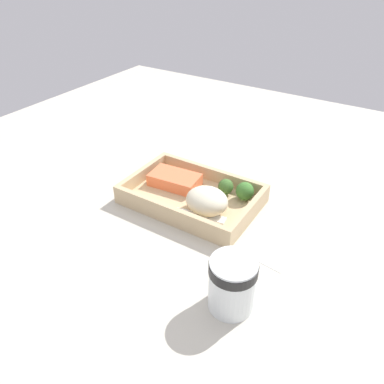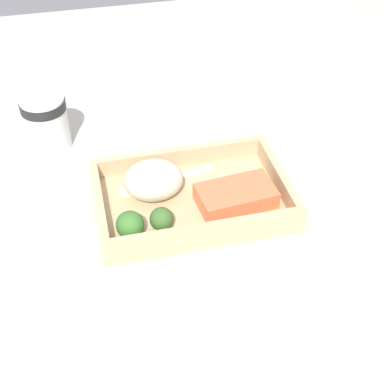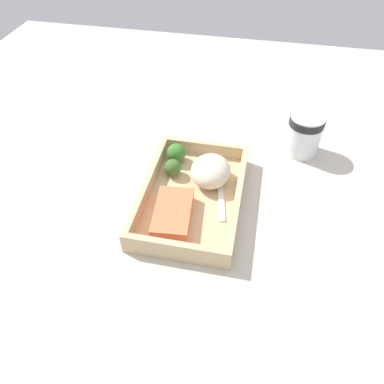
# 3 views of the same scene
# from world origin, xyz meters

# --- Properties ---
(ground_plane) EXTENTS (1.60, 1.60, 0.02)m
(ground_plane) POSITION_xyz_m (0.00, 0.00, -0.01)
(ground_plane) COLOR beige
(takeout_tray) EXTENTS (0.29, 0.19, 0.01)m
(takeout_tray) POSITION_xyz_m (0.00, 0.00, 0.01)
(takeout_tray) COLOR tan
(takeout_tray) RESTS_ON ground_plane
(tray_rim) EXTENTS (0.29, 0.19, 0.03)m
(tray_rim) POSITION_xyz_m (0.00, 0.00, 0.03)
(tray_rim) COLOR tan
(tray_rim) RESTS_ON takeout_tray
(salmon_fillet) EXTENTS (0.12, 0.08, 0.03)m
(salmon_fillet) POSITION_xyz_m (-0.06, 0.02, 0.03)
(salmon_fillet) COLOR #F37548
(salmon_fillet) RESTS_ON takeout_tray
(mashed_potatoes) EXTENTS (0.09, 0.08, 0.05)m
(mashed_potatoes) POSITION_xyz_m (0.05, -0.03, 0.04)
(mashed_potatoes) COLOR beige
(mashed_potatoes) RESTS_ON takeout_tray
(broccoli_floret_1) EXTENTS (0.04, 0.04, 0.04)m
(broccoli_floret_1) POSITION_xyz_m (0.10, 0.06, 0.03)
(broccoli_floret_1) COLOR #7E9E5D
(broccoli_floret_1) RESTS_ON takeout_tray
(broccoli_floret_2) EXTENTS (0.03, 0.03, 0.04)m
(broccoli_floret_2) POSITION_xyz_m (0.06, 0.05, 0.03)
(broccoli_floret_2) COLOR #84AB5E
(broccoli_floret_2) RESTS_ON takeout_tray
(fork) EXTENTS (0.16, 0.05, 0.00)m
(fork) POSITION_xyz_m (0.04, -0.05, 0.01)
(fork) COLOR white
(fork) RESTS_ON takeout_tray
(paper_cup) EXTENTS (0.08, 0.08, 0.09)m
(paper_cup) POSITION_xyz_m (0.21, -0.21, 0.05)
(paper_cup) COLOR white
(paper_cup) RESTS_ON ground_plane
(receipt_slip) EXTENTS (0.09, 0.16, 0.00)m
(receipt_slip) POSITION_xyz_m (0.22, -0.02, 0.00)
(receipt_slip) COLOR white
(receipt_slip) RESTS_ON ground_plane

